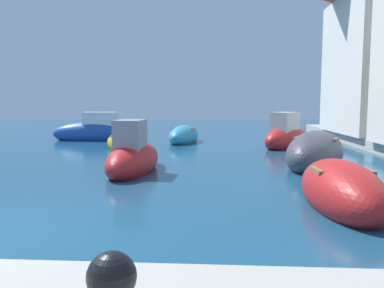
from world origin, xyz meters
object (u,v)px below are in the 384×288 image
at_px(moored_boat_4, 133,158).
at_px(moored_boat_8, 341,191).
at_px(moored_boat_5, 287,137).
at_px(moored_boat_0, 95,132).
at_px(moored_boat_3, 184,136).
at_px(moored_boat_6, 121,144).
at_px(moored_boat_10, 315,153).

bearing_deg(moored_boat_4, moored_boat_8, -123.10).
bearing_deg(moored_boat_5, moored_boat_0, 110.53).
distance_m(moored_boat_3, moored_boat_6, 4.07).
distance_m(moored_boat_3, moored_boat_8, 12.82).
bearing_deg(moored_boat_5, moored_boat_3, 104.14).
bearing_deg(moored_boat_4, moored_boat_10, -72.58).
bearing_deg(moored_boat_5, moored_boat_4, 176.16).
xyz_separation_m(moored_boat_3, moored_boat_8, (4.07, -12.16, 0.01)).
distance_m(moored_boat_5, moored_boat_10, 5.12).
relative_size(moored_boat_5, moored_boat_8, 1.06).
distance_m(moored_boat_4, moored_boat_6, 5.58).
bearing_deg(moored_boat_10, moored_boat_5, 24.31).
relative_size(moored_boat_8, moored_boat_10, 0.76).
distance_m(moored_boat_0, moored_boat_8, 15.80).
bearing_deg(moored_boat_6, moored_boat_4, 170.42).
height_order(moored_boat_3, moored_boat_5, moored_boat_5).
height_order(moored_boat_3, moored_boat_8, moored_boat_8).
xyz_separation_m(moored_boat_3, moored_boat_6, (-2.48, -3.23, -0.07)).
distance_m(moored_boat_4, moored_boat_8, 6.06).
xyz_separation_m(moored_boat_6, moored_boat_10, (7.31, -3.93, 0.16)).
height_order(moored_boat_0, moored_boat_6, moored_boat_0).
xyz_separation_m(moored_boat_5, moored_boat_8, (-0.77, -10.12, -0.13)).
bearing_deg(moored_boat_4, moored_boat_0, 27.39).
distance_m(moored_boat_0, moored_boat_10, 12.60).
relative_size(moored_boat_6, moored_boat_8, 1.00).
height_order(moored_boat_3, moored_boat_10, moored_boat_10).
distance_m(moored_boat_5, moored_boat_6, 7.41).
relative_size(moored_boat_4, moored_boat_10, 0.84).
relative_size(moored_boat_4, moored_boat_6, 1.12).
bearing_deg(moored_boat_3, moored_boat_5, 76.44).
bearing_deg(moored_boat_8, moored_boat_4, -127.66).
bearing_deg(moored_boat_10, moored_boat_0, 74.98).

